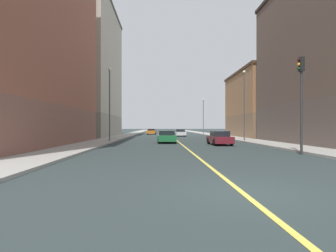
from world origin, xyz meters
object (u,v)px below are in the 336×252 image
Objects in this scene: building_left_mid at (262,105)px; building_right_corner at (14,19)px; traffic_light_left_near at (301,92)px; street_lamp_left_far at (203,113)px; car_maroon at (220,138)px; car_white at (180,133)px; car_green at (167,137)px; street_lamp_right_near at (110,97)px; building_right_midblock at (90,71)px; car_orange at (151,132)px; street_lamp_left_near at (244,99)px.

building_left_mid is 0.65× the size of building_right_corner.
traffic_light_left_near is 44.87m from street_lamp_left_far.
building_right_corner reaches higher than car_maroon.
car_white is 0.99× the size of car_green.
street_lamp_right_near is 1.85× the size of car_green.
car_maroon is at bearing -35.81° from car_green.
building_left_mid is 3.59× the size of car_white.
traffic_light_left_near is (21.36, -32.47, -7.64)m from building_right_midblock.
building_right_midblock is at bearing 128.20° from car_maroon.
building_right_corner is 11.41m from street_lamp_right_near.
traffic_light_left_near is 0.75× the size of street_lamp_right_near.
building_right_corner is 41.12m from car_orange.
street_lamp_right_near is at bearing 136.39° from traffic_light_left_near.
car_green is (-9.17, -31.94, -4.25)m from street_lamp_left_far.
street_lamp_left_far is at bearing 73.98° from car_green.
street_lamp_right_near is at bearing -69.77° from building_right_midblock.
building_right_corner is 6.03× the size of car_orange.
street_lamp_right_near is at bearing -175.97° from street_lamp_left_near.
car_orange is (-11.71, 30.33, -4.40)m from street_lamp_left_near.
street_lamp_left_near is 1.86× the size of car_white.
traffic_light_left_near is 1.39× the size of car_white.
street_lamp_right_near is at bearing -116.53° from street_lamp_left_far.
building_left_mid is 14.19m from street_lamp_left_near.
street_lamp_right_near is at bearing 45.19° from building_right_corner.
street_lamp_right_near is (6.88, -18.67, -6.56)m from building_right_midblock.
car_maroon is (-4.14, -35.56, -4.25)m from street_lamp_left_far.
car_white is (16.26, 26.26, -10.33)m from building_right_corner.
street_lamp_left_far is 36.05m from car_maroon.
building_right_corner is 32.57m from car_white.
building_right_midblock is at bearing 110.23° from street_lamp_right_near.
building_right_corner reaches higher than car_white.
street_lamp_left_far is at bearing 90.00° from street_lamp_left_near.
building_right_corner is 2.96× the size of street_lamp_left_near.
car_maroon is (-11.02, -18.02, -4.71)m from building_left_mid.
traffic_light_left_near is at bearing -57.74° from car_green.
street_lamp_right_near is 1.04× the size of street_lamp_left_far.
street_lamp_right_near reaches higher than car_green.
street_lamp_right_near reaches higher than traffic_light_left_near.
building_left_mid is 1.93× the size of street_lamp_left_near.
street_lamp_left_far is 1.78× the size of car_green.
street_lamp_right_near reaches higher than car_white.
traffic_light_left_near is at bearing -71.39° from car_maroon.
building_left_mid is 0.68× the size of building_right_midblock.
street_lamp_left_near is 15.54m from street_lamp_right_near.
building_left_mid is 28.46m from traffic_light_left_near.
building_left_mid is at bearing -10.00° from building_right_midblock.
building_right_corner is at bearing -121.77° from car_white.
street_lamp_left_near is at bearing -118.99° from building_left_mid.
street_lamp_left_near is (1.02, 14.89, 1.07)m from traffic_light_left_near.
building_left_mid reaches higher than car_maroon.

